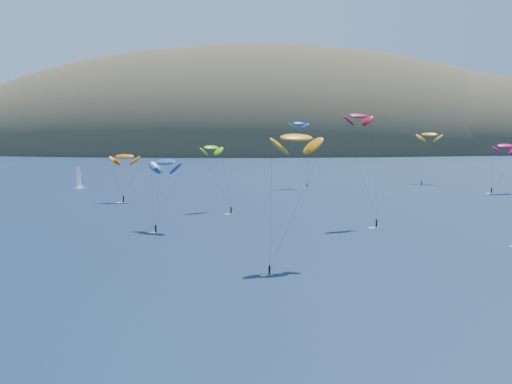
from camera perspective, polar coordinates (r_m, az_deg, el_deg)
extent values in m
plane|color=black|center=(83.25, 10.04, -11.58)|extent=(2800.00, 2800.00, 0.00)
ellipsoid|color=#3D3526|center=(639.64, 0.35, 2.28)|extent=(600.00, 300.00, 210.00)
ellipsoid|color=#3D3526|center=(679.13, -13.42, 2.78)|extent=(340.00, 240.00, 120.00)
ellipsoid|color=#3D3526|center=(649.39, 14.71, 2.43)|extent=(320.00, 220.00, 156.00)
cube|color=white|center=(268.65, -13.97, 0.28)|extent=(3.32, 6.75, 0.78)
cylinder|color=white|center=(268.71, -13.97, 1.26)|extent=(0.12, 0.12, 9.13)
cube|color=#BAE819|center=(220.43, -10.55, -0.85)|extent=(1.68, 0.59, 0.09)
cylinder|color=black|center=(220.32, -10.55, -0.58)|extent=(0.39, 0.39, 1.76)
sphere|color=#8C6047|center=(220.21, -10.56, -0.32)|extent=(0.30, 0.30, 0.30)
ellipsoid|color=#D55B00|center=(223.48, -10.47, 2.82)|extent=(9.22, 4.79, 4.99)
cube|color=#BAE819|center=(115.00, 1.07, -6.66)|extent=(1.33, 0.80, 0.07)
cylinder|color=black|center=(114.83, 1.07, -6.27)|extent=(0.30, 0.30, 1.37)
sphere|color=#8C6047|center=(114.67, 1.07, -5.88)|extent=(0.23, 0.23, 0.23)
ellipsoid|color=orange|center=(122.03, 3.26, 4.36)|extent=(10.34, 7.41, 5.24)
cube|color=#BAE819|center=(190.79, -2.01, -1.76)|extent=(1.47, 1.27, 0.08)
cylinder|color=black|center=(190.67, -2.01, -1.47)|extent=(0.35, 0.35, 1.62)
sphere|color=#8C6047|center=(190.55, -2.01, -1.19)|extent=(0.27, 0.27, 0.27)
ellipsoid|color=#83D813|center=(198.24, -3.60, 3.58)|extent=(7.87, 7.16, 4.08)
cube|color=#BAE819|center=(266.34, 4.11, 0.33)|extent=(1.31, 0.78, 0.07)
cylinder|color=black|center=(266.26, 4.11, 0.50)|extent=(0.30, 0.30, 1.35)
sphere|color=#8C6047|center=(266.20, 4.11, 0.66)|extent=(0.23, 0.23, 0.23)
ellipsoid|color=#0C3CC8|center=(269.79, 3.44, 5.51)|extent=(8.23, 5.83, 4.18)
cube|color=#BAE819|center=(258.60, 18.32, -0.10)|extent=(1.66, 0.80, 0.09)
cylinder|color=black|center=(258.50, 18.33, 0.12)|extent=(0.38, 0.38, 1.71)
sphere|color=#8C6047|center=(258.42, 18.34, 0.34)|extent=(0.29, 0.29, 0.29)
ellipsoid|color=#C10050|center=(262.32, 19.36, 3.50)|extent=(11.12, 6.96, 5.76)
cube|color=#BAE819|center=(168.34, 9.60, -2.82)|extent=(1.62, 1.10, 0.09)
cylinder|color=black|center=(168.20, 9.61, -2.48)|extent=(0.37, 0.37, 1.68)
sphere|color=#8C6047|center=(168.07, 9.62, -2.15)|extent=(0.28, 0.28, 0.28)
ellipsoid|color=#A40C24|center=(170.69, 8.18, 6.06)|extent=(8.66, 6.72, 4.38)
cube|color=#BAE819|center=(158.92, -8.01, -3.29)|extent=(1.46, 1.30, 0.08)
cylinder|color=black|center=(158.78, -8.02, -2.95)|extent=(0.36, 0.36, 1.63)
sphere|color=#8C6047|center=(158.64, -8.02, -2.61)|extent=(0.27, 0.27, 0.27)
ellipsoid|color=navy|center=(163.64, -7.27, 2.40)|extent=(9.58, 8.87, 5.00)
cube|color=#BAE819|center=(285.69, 13.09, 0.55)|extent=(1.47, 0.91, 0.08)
cylinder|color=black|center=(285.61, 13.09, 0.73)|extent=(0.33, 0.33, 1.52)
sphere|color=#8C6047|center=(285.54, 13.10, 0.91)|extent=(0.25, 0.25, 0.25)
ellipsoid|color=orange|center=(294.67, 13.71, 4.50)|extent=(10.95, 7.98, 5.55)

